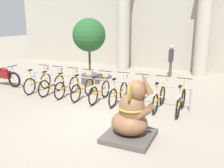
# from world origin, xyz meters

# --- Properties ---
(ground_plane) EXTENTS (60.00, 60.00, 0.00)m
(ground_plane) POSITION_xyz_m (0.00, 0.00, 0.00)
(ground_plane) COLOR gray
(building_facade) EXTENTS (20.00, 0.20, 6.00)m
(building_facade) POSITION_xyz_m (0.00, 8.60, 3.00)
(building_facade) COLOR #A39E8E
(building_facade) RESTS_ON ground_plane
(column_left) EXTENTS (0.91, 0.91, 5.16)m
(column_left) POSITION_xyz_m (-2.13, 7.60, 2.62)
(column_left) COLOR #ADA899
(column_left) RESTS_ON ground_plane
(column_right) EXTENTS (0.91, 0.91, 5.16)m
(column_right) POSITION_xyz_m (2.13, 7.60, 2.62)
(column_right) COLOR #ADA899
(column_right) RESTS_ON ground_plane
(bike_rack) EXTENTS (6.22, 0.05, 0.77)m
(bike_rack) POSITION_xyz_m (-0.70, 1.95, 0.65)
(bike_rack) COLOR gray
(bike_rack) RESTS_ON ground_plane
(bicycle_0) EXTENTS (0.48, 1.61, 1.02)m
(bicycle_0) POSITION_xyz_m (-3.51, 1.87, 0.40)
(bicycle_0) COLOR black
(bicycle_0) RESTS_ON ground_plane
(bicycle_1) EXTENTS (0.48, 1.61, 1.02)m
(bicycle_1) POSITION_xyz_m (-2.80, 1.85, 0.40)
(bicycle_1) COLOR black
(bicycle_1) RESTS_ON ground_plane
(bicycle_2) EXTENTS (0.48, 1.61, 1.02)m
(bicycle_2) POSITION_xyz_m (-2.10, 1.85, 0.40)
(bicycle_2) COLOR black
(bicycle_2) RESTS_ON ground_plane
(bicycle_3) EXTENTS (0.48, 1.61, 1.02)m
(bicycle_3) POSITION_xyz_m (-1.40, 1.81, 0.40)
(bicycle_3) COLOR black
(bicycle_3) RESTS_ON ground_plane
(bicycle_4) EXTENTS (0.48, 1.61, 1.02)m
(bicycle_4) POSITION_xyz_m (-0.70, 1.80, 0.40)
(bicycle_4) COLOR black
(bicycle_4) RESTS_ON ground_plane
(bicycle_5) EXTENTS (0.48, 1.61, 1.02)m
(bicycle_5) POSITION_xyz_m (0.00, 1.85, 0.40)
(bicycle_5) COLOR black
(bicycle_5) RESTS_ON ground_plane
(bicycle_6) EXTENTS (0.48, 1.61, 1.02)m
(bicycle_6) POSITION_xyz_m (0.71, 1.82, 0.40)
(bicycle_6) COLOR black
(bicycle_6) RESTS_ON ground_plane
(bicycle_7) EXTENTS (0.48, 1.61, 1.02)m
(bicycle_7) POSITION_xyz_m (1.41, 1.87, 0.40)
(bicycle_7) COLOR black
(bicycle_7) RESTS_ON ground_plane
(bicycle_8) EXTENTS (0.48, 1.61, 1.02)m
(bicycle_8) POSITION_xyz_m (2.11, 1.81, 0.40)
(bicycle_8) COLOR black
(bicycle_8) RESTS_ON ground_plane
(elephant_statue) EXTENTS (1.16, 1.16, 1.75)m
(elephant_statue) POSITION_xyz_m (1.30, -0.50, 0.60)
(elephant_statue) COLOR #4C4742
(elephant_statue) RESTS_ON ground_plane
(motorcycle) EXTENTS (1.95, 0.55, 0.93)m
(motorcycle) POSITION_xyz_m (-5.49, 1.94, 0.45)
(motorcycle) COLOR black
(motorcycle) RESTS_ON ground_plane
(person_pedestrian) EXTENTS (0.21, 0.47, 1.59)m
(person_pedestrian) POSITION_xyz_m (0.77, 6.79, 0.94)
(person_pedestrian) COLOR brown
(person_pedestrian) RESTS_ON ground_plane
(potted_tree) EXTENTS (1.43, 1.43, 2.88)m
(potted_tree) POSITION_xyz_m (-2.20, 3.77, 2.00)
(potted_tree) COLOR #4C4C4C
(potted_tree) RESTS_ON ground_plane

